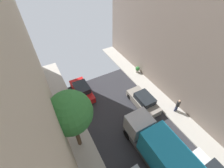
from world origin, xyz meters
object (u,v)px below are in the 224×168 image
at_px(pedestrian, 178,105).
at_px(potted_plant_0, 137,69).
at_px(parked_car_right_2, 143,101).
at_px(street_tree_0, 70,113).
at_px(parked_car_left_4, 82,90).
at_px(delivery_truck, 159,150).

relative_size(pedestrian, potted_plant_0, 1.87).
relative_size(parked_car_right_2, pedestrian, 2.44).
bearing_deg(potted_plant_0, street_tree_0, -151.28).
bearing_deg(parked_car_right_2, potted_plant_0, 60.38).
xyz_separation_m(pedestrian, street_tree_0, (-10.42, 1.60, 3.81)).
bearing_deg(parked_car_left_4, potted_plant_0, 0.95).
bearing_deg(street_tree_0, parked_car_left_4, 66.88).
distance_m(pedestrian, street_tree_0, 11.21).
distance_m(parked_car_right_2, street_tree_0, 8.92).
distance_m(parked_car_left_4, pedestrian, 10.84).
bearing_deg(delivery_truck, parked_car_left_4, 105.02).
distance_m(street_tree_0, potted_plant_0, 12.93).
bearing_deg(parked_car_right_2, parked_car_left_4, 137.73).
height_order(street_tree_0, potted_plant_0, street_tree_0).
bearing_deg(pedestrian, parked_car_right_2, 136.71).
distance_m(parked_car_right_2, delivery_truck, 5.92).
relative_size(parked_car_left_4, delivery_truck, 0.64).
bearing_deg(parked_car_left_4, street_tree_0, -113.12).
height_order(delivery_truck, potted_plant_0, delivery_truck).
relative_size(parked_car_left_4, street_tree_0, 0.65).
relative_size(delivery_truck, street_tree_0, 1.03).
height_order(pedestrian, potted_plant_0, pedestrian).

